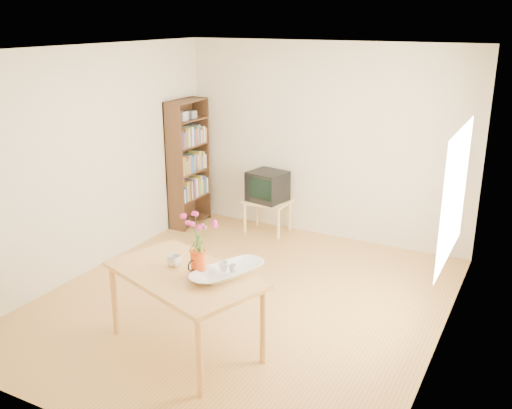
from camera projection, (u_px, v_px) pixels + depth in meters
The scene contains 11 objects.
room at pixel (245, 184), 5.66m from camera, with size 4.50×4.50×4.50m.
table at pixel (184, 281), 5.02m from camera, with size 1.61×1.23×0.75m.
tv_stand at pixel (267, 205), 7.92m from camera, with size 0.60×0.45×0.46m.
bookshelf at pixel (189, 168), 8.10m from camera, with size 0.28×0.70×1.80m.
pitcher at pixel (198, 264), 4.93m from camera, with size 0.15×0.23×0.23m.
flowers at pixel (197, 232), 4.83m from camera, with size 0.26×0.26×0.37m, color #F4399E, non-canonical shape.
mug at pixel (174, 261), 5.12m from camera, with size 0.13×0.13×0.10m, color white.
bowl at pixel (227, 252), 4.87m from camera, with size 0.47×0.47×0.44m, color white.
teacup_a at pixel (223, 256), 4.90m from camera, with size 0.08×0.08×0.07m, color white.
teacup_b at pixel (233, 258), 4.88m from camera, with size 0.07×0.07×0.06m, color white.
television at pixel (268, 186), 7.84m from camera, with size 0.54×0.52×0.41m.
Camera 1 is at (2.66, -4.75, 2.90)m, focal length 40.00 mm.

